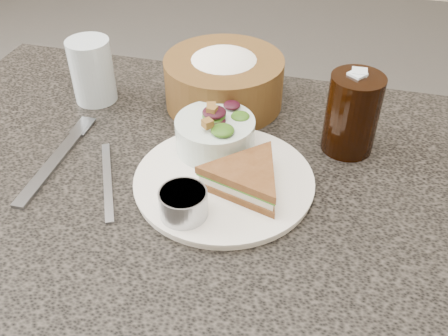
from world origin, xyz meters
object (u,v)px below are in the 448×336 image
at_px(dinner_plate, 224,181).
at_px(salad_bowl, 215,129).
at_px(dining_table, 200,328).
at_px(cola_glass, 353,111).
at_px(bread_basket, 224,74).
at_px(dressing_ramekin, 183,204).
at_px(sandwich, 247,178).
at_px(water_glass, 92,71).

relative_size(dinner_plate, salad_bowl, 2.12).
bearing_deg(dining_table, cola_glass, 34.07).
distance_m(dining_table, bread_basket, 0.49).
bearing_deg(cola_glass, dressing_ramekin, -131.99).
relative_size(sandwich, cola_glass, 1.04).
bearing_deg(salad_bowl, dining_table, -100.76).
xyz_separation_m(dressing_ramekin, water_glass, (-0.25, 0.26, 0.03)).
distance_m(dinner_plate, bread_basket, 0.23).
bearing_deg(bread_basket, dinner_plate, -75.40).
height_order(dining_table, dressing_ramekin, dressing_ramekin).
bearing_deg(sandwich, salad_bowl, 146.43).
bearing_deg(water_glass, dinner_plate, -31.20).
xyz_separation_m(salad_bowl, bread_basket, (-0.02, 0.15, 0.01)).
distance_m(sandwich, dressing_ramekin, 0.10).
relative_size(sandwich, dressing_ramekin, 2.24).
bearing_deg(bread_basket, water_glass, -168.98).
height_order(dinner_plate, cola_glass, cola_glass).
bearing_deg(dressing_ramekin, salad_bowl, 89.52).
height_order(dining_table, sandwich, sandwich).
bearing_deg(water_glass, dining_table, -36.92).
bearing_deg(sandwich, bread_basket, 128.41).
relative_size(salad_bowl, water_glass, 1.07).
distance_m(dinner_plate, salad_bowl, 0.08).
bearing_deg(dinner_plate, cola_glass, 39.33).
height_order(dressing_ramekin, bread_basket, bread_basket).
height_order(dressing_ramekin, water_glass, water_glass).
bearing_deg(dining_table, salad_bowl, 79.24).
bearing_deg(dining_table, dinner_plate, 8.87).
height_order(salad_bowl, dressing_ramekin, salad_bowl).
xyz_separation_m(dinner_plate, cola_glass, (0.17, 0.14, 0.06)).
bearing_deg(dinner_plate, bread_basket, 104.60).
xyz_separation_m(sandwich, water_glass, (-0.32, 0.19, 0.03)).
height_order(dining_table, bread_basket, bread_basket).
relative_size(dining_table, cola_glass, 7.26).
distance_m(dining_table, water_glass, 0.52).
xyz_separation_m(dinner_plate, sandwich, (0.04, -0.01, 0.02)).
bearing_deg(bread_basket, salad_bowl, -80.54).
relative_size(bread_basket, cola_glass, 1.50).
height_order(dinner_plate, dressing_ramekin, dressing_ramekin).
xyz_separation_m(bread_basket, water_glass, (-0.23, -0.04, -0.00)).
bearing_deg(salad_bowl, dressing_ramekin, -90.48).
height_order(dinner_plate, salad_bowl, salad_bowl).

